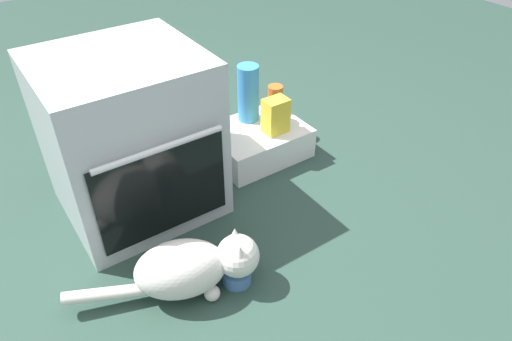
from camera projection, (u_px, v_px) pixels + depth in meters
ground at (186, 268)px, 1.87m from camera, size 8.00×8.00×0.00m
oven at (130, 138)px, 1.97m from camera, size 0.63×0.64×0.72m
pantry_cabinet at (257, 141)px, 2.45m from camera, size 0.48×0.37×0.16m
food_bowl at (237, 275)px, 1.80m from camera, size 0.11×0.11×0.08m
cat at (192, 267)px, 1.71m from camera, size 0.69×0.34×0.24m
snack_bag at (276, 116)px, 2.33m from camera, size 0.12×0.09×0.18m
sauce_jar at (275, 98)px, 2.52m from camera, size 0.08×0.08×0.14m
water_bottle at (248, 93)px, 2.39m from camera, size 0.11×0.11×0.30m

